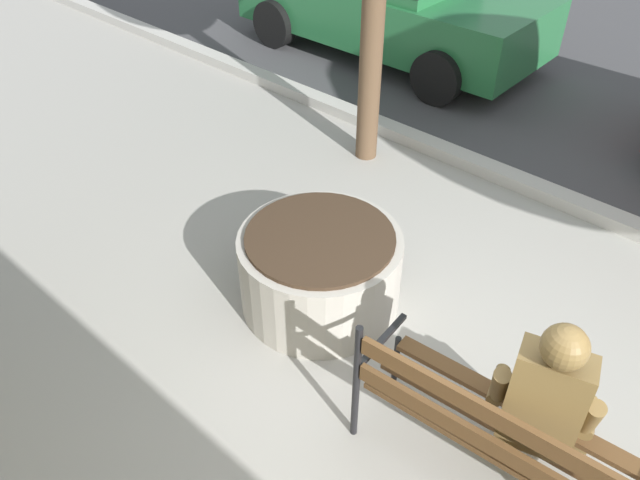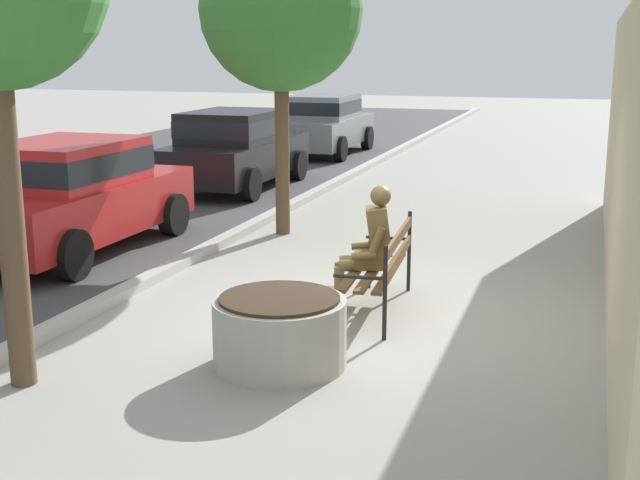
% 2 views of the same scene
% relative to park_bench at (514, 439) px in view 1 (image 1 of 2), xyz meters
% --- Properties ---
extents(ground_plane, '(80.00, 80.00, 0.00)m').
position_rel_park_bench_xyz_m(ground_plane, '(-0.16, 0.06, -0.54)').
color(ground_plane, '#9E9B93').
extents(park_bench, '(1.83, 0.67, 0.95)m').
position_rel_park_bench_xyz_m(park_bench, '(0.00, 0.00, 0.00)').
color(park_bench, brown).
rests_on(park_bench, ground).
extents(bronze_statue_seated, '(0.61, 0.87, 1.37)m').
position_rel_park_bench_xyz_m(bronze_statue_seated, '(0.04, 0.21, 0.12)').
color(bronze_statue_seated, brown).
rests_on(bronze_statue_seated, ground).
extents(concrete_planter, '(1.20, 1.20, 0.64)m').
position_rel_park_bench_xyz_m(concrete_planter, '(-1.80, 0.51, -0.23)').
color(concrete_planter, '#A8A399').
rests_on(concrete_planter, ground).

